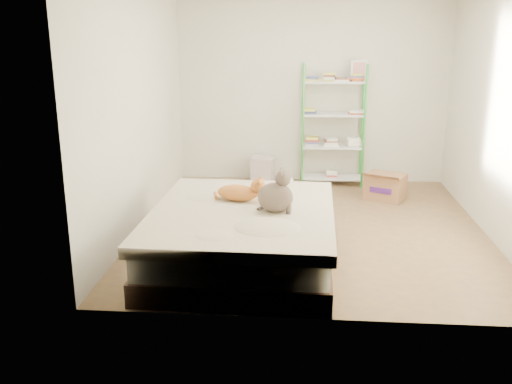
# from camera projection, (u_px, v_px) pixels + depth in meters

# --- Properties ---
(room) EXTENTS (3.81, 4.21, 2.61)m
(room) POSITION_uv_depth(u_px,v_px,m) (315.00, 112.00, 6.06)
(room) COLOR olive
(room) RESTS_ON ground
(bed) EXTENTS (1.73, 2.14, 0.54)m
(bed) POSITION_uv_depth(u_px,v_px,m) (243.00, 236.00, 5.39)
(bed) COLOR brown
(bed) RESTS_ON ground
(orange_cat) EXTENTS (0.53, 0.36, 0.20)m
(orange_cat) POSITION_uv_depth(u_px,v_px,m) (238.00, 191.00, 5.56)
(orange_cat) COLOR orange
(orange_cat) RESTS_ON bed
(grey_cat) EXTENTS (0.37, 0.31, 0.40)m
(grey_cat) POSITION_uv_depth(u_px,v_px,m) (275.00, 191.00, 5.20)
(grey_cat) COLOR #62554A
(grey_cat) RESTS_ON bed
(shelf_unit) EXTENTS (0.88, 0.36, 1.74)m
(shelf_unit) POSITION_uv_depth(u_px,v_px,m) (333.00, 121.00, 7.95)
(shelf_unit) COLOR green
(shelf_unit) RESTS_ON ground
(cardboard_box) EXTENTS (0.59, 0.61, 0.38)m
(cardboard_box) POSITION_uv_depth(u_px,v_px,m) (385.00, 186.00, 7.44)
(cardboard_box) COLOR #B07A47
(cardboard_box) RESTS_ON ground
(white_bin) EXTENTS (0.38, 0.35, 0.39)m
(white_bin) POSITION_uv_depth(u_px,v_px,m) (263.00, 170.00, 8.19)
(white_bin) COLOR beige
(white_bin) RESTS_ON ground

